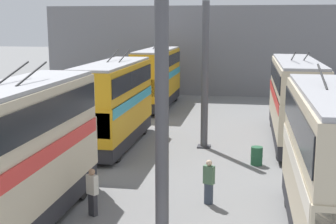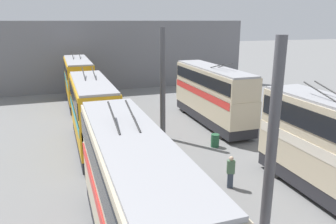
{
  "view_description": "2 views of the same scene",
  "coord_description": "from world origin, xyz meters",
  "px_view_note": "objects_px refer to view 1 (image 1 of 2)",
  "views": [
    {
      "loc": [
        -9.9,
        -2.48,
        7.14
      ],
      "look_at": [
        9.82,
        0.97,
        3.28
      ],
      "focal_mm": 50.0,
      "sensor_mm": 36.0,
      "label": 1
    },
    {
      "loc": [
        -6.31,
        7.38,
        8.78
      ],
      "look_at": [
        13.19,
        0.66,
        2.98
      ],
      "focal_mm": 35.0,
      "sensor_mm": 36.0,
      "label": 2
    }
  ],
  "objects_px": {
    "bus_right_near": "(7,154)",
    "person_aisle_midway": "(209,181)",
    "bus_left_far": "(295,96)",
    "oil_drum": "(257,156)",
    "bus_right_mid": "(114,99)",
    "person_by_right_row": "(92,191)",
    "bus_right_far": "(157,74)",
    "bus_left_near": "(334,159)"
  },
  "relations": [
    {
      "from": "bus_left_far",
      "to": "person_aisle_midway",
      "type": "height_order",
      "value": "bus_left_far"
    },
    {
      "from": "bus_left_far",
      "to": "oil_drum",
      "type": "bearing_deg",
      "value": 156.58
    },
    {
      "from": "bus_left_near",
      "to": "person_by_right_row",
      "type": "relative_size",
      "value": 4.95
    },
    {
      "from": "bus_left_near",
      "to": "person_aisle_midway",
      "type": "distance_m",
      "value": 5.34
    },
    {
      "from": "bus_right_mid",
      "to": "person_by_right_row",
      "type": "xyz_separation_m",
      "value": [
        -9.95,
        -2.07,
        -1.79
      ]
    },
    {
      "from": "bus_right_near",
      "to": "bus_left_far",
      "type": "bearing_deg",
      "value": -34.96
    },
    {
      "from": "bus_left_far",
      "to": "bus_right_near",
      "type": "height_order",
      "value": "bus_right_near"
    },
    {
      "from": "bus_left_far",
      "to": "bus_right_mid",
      "type": "xyz_separation_m",
      "value": [
        -2.74,
        10.42,
        -0.06
      ]
    },
    {
      "from": "bus_right_mid",
      "to": "person_by_right_row",
      "type": "distance_m",
      "value": 10.32
    },
    {
      "from": "bus_left_near",
      "to": "oil_drum",
      "type": "height_order",
      "value": "bus_left_near"
    },
    {
      "from": "bus_left_far",
      "to": "oil_drum",
      "type": "distance_m",
      "value": 6.11
    },
    {
      "from": "bus_right_near",
      "to": "person_by_right_row",
      "type": "height_order",
      "value": "bus_right_near"
    },
    {
      "from": "bus_right_mid",
      "to": "bus_left_near",
      "type": "bearing_deg",
      "value": -135.95
    },
    {
      "from": "person_aisle_midway",
      "to": "oil_drum",
      "type": "relative_size",
      "value": 1.94
    },
    {
      "from": "person_by_right_row",
      "to": "oil_drum",
      "type": "relative_size",
      "value": 1.95
    },
    {
      "from": "bus_right_mid",
      "to": "oil_drum",
      "type": "xyz_separation_m",
      "value": [
        -2.43,
        -8.18,
        -2.3
      ]
    },
    {
      "from": "bus_right_near",
      "to": "bus_right_mid",
      "type": "height_order",
      "value": "bus_right_near"
    },
    {
      "from": "person_by_right_row",
      "to": "bus_right_mid",
      "type": "bearing_deg",
      "value": 39.12
    },
    {
      "from": "bus_right_far",
      "to": "person_aisle_midway",
      "type": "relative_size",
      "value": 5.22
    },
    {
      "from": "person_aisle_midway",
      "to": "bus_right_mid",
      "type": "bearing_deg",
      "value": -119.19
    },
    {
      "from": "person_by_right_row",
      "to": "oil_drum",
      "type": "height_order",
      "value": "person_by_right_row"
    },
    {
      "from": "bus_right_mid",
      "to": "bus_right_far",
      "type": "height_order",
      "value": "bus_right_far"
    },
    {
      "from": "bus_right_near",
      "to": "person_aisle_midway",
      "type": "relative_size",
      "value": 5.86
    },
    {
      "from": "bus_right_near",
      "to": "bus_right_mid",
      "type": "xyz_separation_m",
      "value": [
        12.17,
        -0.0,
        -0.15
      ]
    },
    {
      "from": "bus_right_near",
      "to": "bus_right_mid",
      "type": "bearing_deg",
      "value": -0.0
    },
    {
      "from": "bus_right_mid",
      "to": "bus_right_far",
      "type": "bearing_deg",
      "value": 0.0
    },
    {
      "from": "bus_left_far",
      "to": "bus_right_far",
      "type": "height_order",
      "value": "bus_left_far"
    },
    {
      "from": "person_by_right_row",
      "to": "person_aisle_midway",
      "type": "bearing_deg",
      "value": -38.22
    },
    {
      "from": "bus_right_far",
      "to": "bus_right_near",
      "type": "bearing_deg",
      "value": -180.0
    },
    {
      "from": "bus_left_far",
      "to": "person_by_right_row",
      "type": "bearing_deg",
      "value": 146.65
    },
    {
      "from": "bus_left_far",
      "to": "oil_drum",
      "type": "xyz_separation_m",
      "value": [
        -5.17,
        2.24,
        -2.35
      ]
    },
    {
      "from": "bus_left_near",
      "to": "bus_right_far",
      "type": "xyz_separation_m",
      "value": [
        23.59,
        10.42,
        -0.08
      ]
    },
    {
      "from": "bus_right_mid",
      "to": "person_by_right_row",
      "type": "bearing_deg",
      "value": -168.23
    },
    {
      "from": "bus_right_far",
      "to": "person_by_right_row",
      "type": "bearing_deg",
      "value": -174.8
    },
    {
      "from": "person_aisle_midway",
      "to": "bus_right_near",
      "type": "bearing_deg",
      "value": -33.56
    },
    {
      "from": "bus_right_mid",
      "to": "oil_drum",
      "type": "relative_size",
      "value": 9.77
    },
    {
      "from": "bus_left_far",
      "to": "person_aisle_midway",
      "type": "xyz_separation_m",
      "value": [
        -10.79,
        4.18,
        -1.85
      ]
    },
    {
      "from": "oil_drum",
      "to": "bus_right_far",
      "type": "bearing_deg",
      "value": 28.22
    },
    {
      "from": "oil_drum",
      "to": "bus_right_mid",
      "type": "bearing_deg",
      "value": 73.43
    },
    {
      "from": "bus_left_near",
      "to": "bus_right_far",
      "type": "distance_m",
      "value": 25.79
    },
    {
      "from": "bus_left_far",
      "to": "bus_right_far",
      "type": "relative_size",
      "value": 1.15
    },
    {
      "from": "bus_right_near",
      "to": "oil_drum",
      "type": "relative_size",
      "value": 11.38
    }
  ]
}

